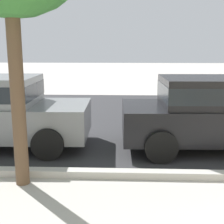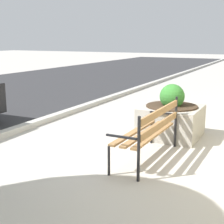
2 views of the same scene
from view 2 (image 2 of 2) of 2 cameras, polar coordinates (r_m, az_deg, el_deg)
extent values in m
plane|color=#ADA8A0|center=(5.93, 4.50, -7.17)|extent=(80.00, 80.00, 0.00)
cube|color=#B2AFA8|center=(7.45, -16.61, -3.08)|extent=(60.00, 0.20, 0.12)
cube|color=olive|center=(5.52, 7.26, -3.84)|extent=(1.70, 0.13, 0.04)
cube|color=olive|center=(5.58, 5.52, -3.61)|extent=(1.70, 0.13, 0.04)
cube|color=olive|center=(5.64, 3.82, -3.39)|extent=(1.70, 0.13, 0.04)
cube|color=olive|center=(5.44, 8.20, -2.23)|extent=(1.70, 0.05, 0.11)
cube|color=olive|center=(5.39, 8.27, 0.03)|extent=(1.70, 0.05, 0.11)
cylinder|color=black|center=(4.97, -0.54, -8.33)|extent=(0.04, 0.04, 0.45)
cylinder|color=black|center=(4.69, 4.56, -6.38)|extent=(0.04, 0.04, 0.95)
cube|color=black|center=(4.75, 1.59, -4.26)|extent=(0.04, 0.48, 0.03)
cylinder|color=black|center=(6.50, 6.75, -3.38)|extent=(0.04, 0.04, 0.45)
cylinder|color=black|center=(6.29, 10.81, -1.69)|extent=(0.04, 0.04, 0.95)
cube|color=black|center=(6.34, 8.53, -0.16)|extent=(0.04, 0.48, 0.03)
cube|color=gray|center=(6.97, 10.06, -1.65)|extent=(1.15, 1.15, 0.63)
cylinder|color=#38281C|center=(6.89, 10.16, 1.01)|extent=(1.04, 1.04, 0.03)
sphere|color=#2D6B28|center=(6.86, 10.22, 2.64)|extent=(0.50, 0.50, 0.50)
camera|label=1|loc=(1.80, 28.07, 17.95)|focal=49.99mm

